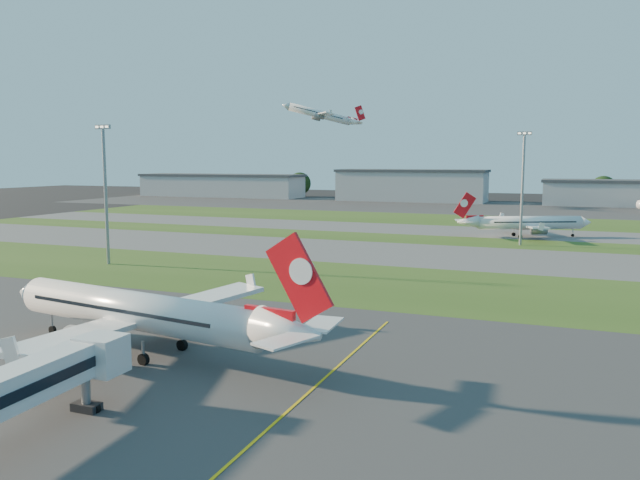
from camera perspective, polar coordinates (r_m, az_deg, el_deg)
The scene contains 20 objects.
ground at distance 51.11m, azimuth -8.78°, elevation -14.93°, with size 700.00×700.00×0.00m, color black.
apron_near at distance 51.11m, azimuth -8.78°, elevation -14.92°, with size 300.00×70.00×0.01m, color #333335.
grass_strip_a at distance 97.74m, azimuth 6.78°, elevation -4.15°, with size 300.00×34.00×0.01m, color #2F4C19.
taxiway_a at distance 129.48m, azimuth 10.51°, elevation -1.42°, with size 300.00×32.00×0.01m, color #515154.
grass_strip_b at distance 153.87m, azimuth 12.29°, elevation -0.10°, with size 300.00×18.00×0.01m, color #2F4C19.
taxiway_b at distance 175.48m, azimuth 13.45°, elevation 0.75°, with size 300.00×26.00×0.01m, color #515154.
grass_strip_c at distance 208.05m, azimuth 14.74°, elevation 1.70°, with size 300.00×40.00×0.01m, color #2F4C19.
apron_far at distance 267.53m, azimuth 16.28°, elevation 2.83°, with size 400.00×80.00×0.01m, color #333335.
yellow_line at distance 48.95m, azimuth -3.51°, elevation -15.89°, with size 0.25×60.00×0.02m, color gold.
airliner_parked at distance 65.40m, azimuth -16.24°, elevation -6.36°, with size 37.81×31.86×11.85m.
airliner_taxiing at distance 166.48m, azimuth 18.49°, elevation 1.48°, with size 30.55×26.05×10.25m.
airliner_departing at distance 284.62m, azimuth 0.03°, elevation 11.42°, with size 31.34×26.95×10.93m.
light_mast_west at distance 122.00m, azimuth -19.04°, elevation 4.77°, with size 3.20×0.70×25.80m.
light_mast_centre at distance 149.09m, azimuth 18.04°, elevation 5.19°, with size 3.20×0.70×25.80m.
hangar_far_west at distance 343.46m, azimuth -9.03°, elevation 4.96°, with size 91.80×23.00×12.20m.
hangar_west at distance 303.94m, azimuth 8.36°, elevation 4.97°, with size 71.40×23.00×15.20m.
tree_far_west at distance 375.96m, azimuth -13.30°, elevation 5.10°, with size 11.00×11.00×12.00m.
tree_west at distance 338.68m, azimuth -1.86°, elevation 5.19°, with size 12.10×12.10×13.20m.
tree_mid_west at distance 310.20m, azimuth 13.33°, elevation 4.57°, with size 9.90×9.90×10.80m.
tree_mid_east at distance 310.40m, azimuth 24.47°, elevation 4.30°, with size 11.55×11.55×12.60m.
Camera 1 is at (24.14, -40.75, 19.21)m, focal length 35.00 mm.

